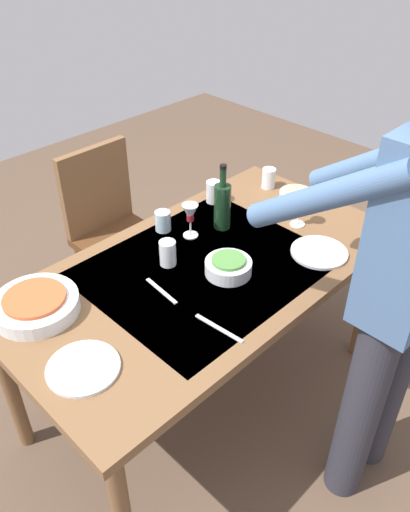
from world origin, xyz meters
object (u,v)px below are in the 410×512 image
(dining_table, at_px, (205,281))
(wine_bottle, at_px, (222,205))
(water_cup_far_left, at_px, (163,221))
(wine_glass_right, at_px, (300,204))
(serving_bowl_pasta, at_px, (36,304))
(dinner_plate_far, at_px, (319,252))
(side_bowl_salad, at_px, (228,266))
(water_cup_near_left, at_px, (168,253))
(dinner_plate_near, at_px, (83,368))
(person_server, at_px, (402,284))
(water_cup_far_right, at_px, (214,192))
(side_bowl_bread, at_px, (296,196))
(chair_near, at_px, (111,223))
(wine_glass_left, at_px, (190,215))
(water_cup_near_right, at_px, (269,178))

(dining_table, distance_m, wine_bottle, 0.35)
(dining_table, height_order, water_cup_far_left, water_cup_far_left)
(wine_glass_right, relative_size, serving_bowl_pasta, 0.50)
(dinner_plate_far, bearing_deg, dining_table, -34.48)
(dining_table, relative_size, wine_glass_right, 10.63)
(wine_glass_right, distance_m, water_cup_far_left, 0.59)
(side_bowl_salad, bearing_deg, dining_table, -70.43)
(water_cup_near_left, relative_size, dinner_plate_near, 0.45)
(person_server, relative_size, water_cup_far_right, 16.55)
(wine_bottle, distance_m, serving_bowl_pasta, 0.86)
(wine_bottle, relative_size, dinner_plate_far, 1.29)
(side_bowl_bread, bearing_deg, wine_glass_right, 38.79)
(dinner_plate_far, bearing_deg, water_cup_near_left, -38.50)
(person_server, height_order, water_cup_far_right, person_server)
(water_cup_far_left, distance_m, serving_bowl_pasta, 0.66)
(chair_near, bearing_deg, side_bowl_bread, 124.51)
(dinner_plate_near, bearing_deg, person_server, 143.98)
(dining_table, height_order, side_bowl_bread, side_bowl_bread)
(wine_glass_left, distance_m, side_bowl_salad, 0.31)
(water_cup_far_left, height_order, side_bowl_salad, water_cup_far_left)
(chair_near, relative_size, serving_bowl_pasta, 3.03)
(water_cup_near_left, bearing_deg, water_cup_near_right, -171.03)
(side_bowl_salad, bearing_deg, water_cup_near_right, -152.88)
(dining_table, distance_m, dinner_plate_far, 0.48)
(side_bowl_salad, bearing_deg, side_bowl_bread, -167.21)
(water_cup_near_right, xyz_separation_m, dinner_plate_far, (0.29, 0.50, -0.04))
(side_bowl_bread, bearing_deg, water_cup_far_left, -24.12)
(wine_glass_right, height_order, water_cup_near_left, wine_glass_right)
(side_bowl_bread, bearing_deg, water_cup_far_right, -46.79)
(wine_bottle, bearing_deg, dining_table, 30.43)
(dining_table, xyz_separation_m, water_cup_near_right, (-0.67, -0.23, 0.12))
(chair_near, distance_m, water_cup_near_left, 0.78)
(wine_glass_left, bearing_deg, water_cup_far_left, -66.14)
(water_cup_near_right, bearing_deg, person_server, 61.54)
(side_bowl_salad, height_order, dinner_plate_near, side_bowl_salad)
(wine_glass_right, xyz_separation_m, water_cup_far_right, (0.11, -0.40, -0.05))
(person_server, bearing_deg, side_bowl_bread, -122.90)
(person_server, relative_size, side_bowl_bread, 10.56)
(water_cup_far_right, xyz_separation_m, side_bowl_salad, (0.35, 0.42, -0.02))
(person_server, xyz_separation_m, wine_bottle, (-0.08, -0.84, -0.10))
(water_cup_far_right, bearing_deg, wine_glass_right, 105.80)
(dinner_plate_near, height_order, dinner_plate_far, same)
(person_server, bearing_deg, wine_bottle, -95.66)
(dining_table, height_order, water_cup_near_left, water_cup_near_left)
(wine_glass_right, distance_m, water_cup_near_right, 0.36)
(chair_near, bearing_deg, dining_table, 81.50)
(chair_near, distance_m, dinner_plate_far, 1.13)
(wine_glass_right, distance_m, dinner_plate_near, 1.14)
(dining_table, bearing_deg, water_cup_far_right, -139.59)
(wine_bottle, distance_m, wine_glass_right, 0.33)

